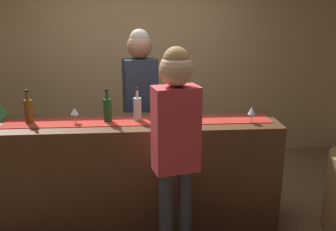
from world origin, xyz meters
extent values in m
plane|color=brown|center=(0.00, 0.00, 0.00)|extent=(10.00, 10.00, 0.00)
cube|color=tan|center=(0.00, 1.90, 1.45)|extent=(6.00, 0.12, 2.90)
cube|color=#472B19|center=(0.00, 0.00, 0.52)|extent=(2.53, 0.60, 1.04)
cube|color=maroon|center=(0.00, 0.00, 1.04)|extent=(2.40, 0.28, 0.01)
cylinder|color=#194723|center=(-0.28, 0.01, 1.15)|extent=(0.07, 0.07, 0.21)
cylinder|color=#194723|center=(-0.28, 0.01, 1.29)|extent=(0.03, 0.03, 0.08)
cylinder|color=black|center=(-0.28, 0.01, 1.33)|extent=(0.03, 0.03, 0.02)
cylinder|color=brown|center=(-0.98, 0.03, 1.15)|extent=(0.07, 0.07, 0.21)
cylinder|color=brown|center=(-0.98, 0.03, 1.29)|extent=(0.03, 0.03, 0.08)
cylinder|color=black|center=(-0.98, 0.03, 1.33)|extent=(0.03, 0.03, 0.02)
cylinder|color=#B2C6C1|center=(-0.01, 0.03, 1.15)|extent=(0.07, 0.07, 0.21)
cylinder|color=#B2C6C1|center=(-0.01, 0.03, 1.29)|extent=(0.03, 0.03, 0.08)
cylinder|color=black|center=(-0.01, 0.03, 1.33)|extent=(0.03, 0.03, 0.02)
cylinder|color=silver|center=(0.15, -0.10, 1.04)|extent=(0.06, 0.06, 0.00)
cylinder|color=silver|center=(0.15, -0.10, 1.08)|extent=(0.01, 0.01, 0.08)
cone|color=silver|center=(0.15, -0.10, 1.15)|extent=(0.07, 0.07, 0.06)
cylinder|color=silver|center=(1.00, -0.11, 1.04)|extent=(0.06, 0.06, 0.00)
cylinder|color=silver|center=(1.00, -0.11, 1.08)|extent=(0.01, 0.01, 0.08)
cone|color=silver|center=(1.00, -0.11, 1.15)|extent=(0.07, 0.07, 0.06)
cylinder|color=silver|center=(-0.57, -0.01, 1.04)|extent=(0.06, 0.06, 0.00)
cylinder|color=silver|center=(-0.57, -0.01, 1.08)|extent=(0.01, 0.01, 0.08)
cone|color=silver|center=(-0.57, -0.01, 1.15)|extent=(0.07, 0.07, 0.06)
cylinder|color=#26262B|center=(0.10, 0.60, 0.43)|extent=(0.11, 0.11, 0.85)
cylinder|color=#26262B|center=(-0.06, 0.56, 0.43)|extent=(0.11, 0.11, 0.85)
cube|color=#2D384C|center=(0.02, 0.58, 1.19)|extent=(0.38, 0.27, 0.68)
sphere|color=#9E7051|center=(0.02, 0.58, 1.66)|extent=(0.26, 0.26, 0.26)
sphere|color=#AD9E8E|center=(0.02, 0.58, 1.73)|extent=(0.20, 0.20, 0.20)
cylinder|color=#33333D|center=(0.20, -0.63, 0.42)|extent=(0.11, 0.11, 0.83)
cylinder|color=#33333D|center=(0.35, -0.59, 0.42)|extent=(0.11, 0.11, 0.83)
cube|color=#B7333D|center=(0.28, -0.61, 1.16)|extent=(0.38, 0.27, 0.66)
sphere|color=tan|center=(0.28, -0.61, 1.61)|extent=(0.25, 0.25, 0.25)
sphere|color=olive|center=(0.28, -0.61, 1.68)|extent=(0.19, 0.19, 0.19)
camera|label=1|loc=(0.02, -3.31, 2.06)|focal=40.71mm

